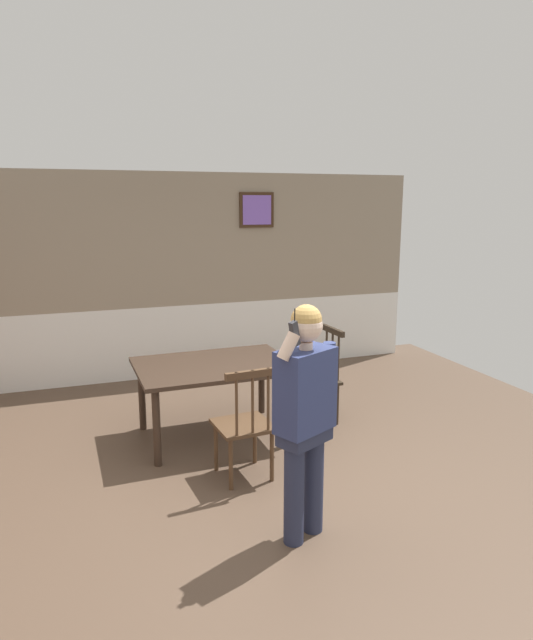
{
  "coord_description": "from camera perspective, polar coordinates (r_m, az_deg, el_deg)",
  "views": [
    {
      "loc": [
        -1.54,
        -3.88,
        2.31
      ],
      "look_at": [
        -0.17,
        -0.08,
        1.46
      ],
      "focal_mm": 31.26,
      "sensor_mm": 36.0,
      "label": 1
    }
  ],
  "objects": [
    {
      "name": "ground_plane",
      "position": [
        4.78,
        1.64,
        -17.0
      ],
      "size": [
        7.51,
        7.51,
        0.0
      ],
      "primitive_type": "plane",
      "color": "brown"
    },
    {
      "name": "room_back_partition",
      "position": [
        7.53,
        -7.82,
        4.14
      ],
      "size": [
        6.42,
        0.17,
        2.7
      ],
      "color": "gray",
      "rests_on": "ground_plane"
    },
    {
      "name": "dining_table",
      "position": [
        5.53,
        -5.35,
        -5.33
      ],
      "size": [
        1.53,
        1.11,
        0.76
      ],
      "rotation": [
        0.0,
        0.0,
        0.02
      ],
      "color": "#38281E",
      "rests_on": "ground_plane"
    },
    {
      "name": "chair_near_window",
      "position": [
        4.76,
        -2.23,
        -10.6
      ],
      "size": [
        0.49,
        0.49,
        1.01
      ],
      "rotation": [
        0.0,
        0.0,
        0.08
      ],
      "color": "#513823",
      "rests_on": "ground_plane"
    },
    {
      "name": "chair_by_doorway",
      "position": [
        5.98,
        5.38,
        -5.88
      ],
      "size": [
        0.45,
        0.45,
        1.01
      ],
      "rotation": [
        0.0,
        0.0,
        1.62
      ],
      "color": "#2D2319",
      "rests_on": "ground_plane"
    },
    {
      "name": "person_figure",
      "position": [
        3.8,
        4.04,
        -8.96
      ],
      "size": [
        0.51,
        0.38,
        1.67
      ],
      "rotation": [
        0.0,
        0.0,
        3.59
      ],
      "color": "#282E49",
      "rests_on": "ground_plane"
    }
  ]
}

